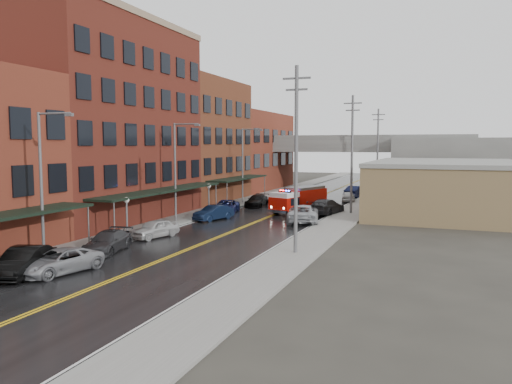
% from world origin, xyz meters
% --- Properties ---
extents(ground, '(220.00, 220.00, 0.00)m').
position_xyz_m(ground, '(0.00, 0.00, 0.00)').
color(ground, '#2D2B26').
rests_on(ground, ground).
extents(road, '(11.00, 160.00, 0.02)m').
position_xyz_m(road, '(0.00, 30.00, 0.01)').
color(road, black).
rests_on(road, ground).
extents(sidewalk_left, '(3.00, 160.00, 0.15)m').
position_xyz_m(sidewalk_left, '(-7.30, 30.00, 0.07)').
color(sidewalk_left, slate).
rests_on(sidewalk_left, ground).
extents(sidewalk_right, '(3.00, 160.00, 0.15)m').
position_xyz_m(sidewalk_right, '(7.30, 30.00, 0.07)').
color(sidewalk_right, slate).
rests_on(sidewalk_right, ground).
extents(curb_left, '(0.30, 160.00, 0.15)m').
position_xyz_m(curb_left, '(-5.65, 30.00, 0.07)').
color(curb_left, gray).
rests_on(curb_left, ground).
extents(curb_right, '(0.30, 160.00, 0.15)m').
position_xyz_m(curb_right, '(5.65, 30.00, 0.07)').
color(curb_right, gray).
rests_on(curb_right, ground).
extents(brick_building_b, '(9.00, 20.00, 18.00)m').
position_xyz_m(brick_building_b, '(-13.30, 23.00, 9.00)').
color(brick_building_b, '#541B16').
rests_on(brick_building_b, ground).
extents(brick_building_c, '(9.00, 15.00, 15.00)m').
position_xyz_m(brick_building_c, '(-13.30, 40.50, 7.50)').
color(brick_building_c, brown).
rests_on(brick_building_c, ground).
extents(brick_building_far, '(9.00, 20.00, 12.00)m').
position_xyz_m(brick_building_far, '(-13.30, 58.00, 6.00)').
color(brick_building_far, brown).
rests_on(brick_building_far, ground).
extents(tan_building, '(14.00, 22.00, 5.00)m').
position_xyz_m(tan_building, '(16.00, 40.00, 2.50)').
color(tan_building, olive).
rests_on(tan_building, ground).
extents(right_far_block, '(18.00, 30.00, 8.00)m').
position_xyz_m(right_far_block, '(18.00, 70.00, 4.00)').
color(right_far_block, slate).
rests_on(right_far_block, ground).
extents(awning_1, '(2.60, 18.00, 3.09)m').
position_xyz_m(awning_1, '(-7.49, 23.00, 2.99)').
color(awning_1, black).
rests_on(awning_1, ground).
extents(awning_2, '(2.60, 13.00, 3.09)m').
position_xyz_m(awning_2, '(-7.49, 40.50, 2.99)').
color(awning_2, black).
rests_on(awning_2, ground).
extents(globe_lamp_1, '(0.44, 0.44, 3.12)m').
position_xyz_m(globe_lamp_1, '(-6.40, 16.00, 2.31)').
color(globe_lamp_1, '#59595B').
rests_on(globe_lamp_1, ground).
extents(globe_lamp_2, '(0.44, 0.44, 3.12)m').
position_xyz_m(globe_lamp_2, '(-6.40, 30.00, 2.31)').
color(globe_lamp_2, '#59595B').
rests_on(globe_lamp_2, ground).
extents(street_lamp_0, '(2.64, 0.22, 9.00)m').
position_xyz_m(street_lamp_0, '(-6.55, 8.00, 5.19)').
color(street_lamp_0, '#59595B').
rests_on(street_lamp_0, ground).
extents(street_lamp_1, '(2.64, 0.22, 9.00)m').
position_xyz_m(street_lamp_1, '(-6.55, 24.00, 5.19)').
color(street_lamp_1, '#59595B').
rests_on(street_lamp_1, ground).
extents(street_lamp_2, '(2.64, 0.22, 9.00)m').
position_xyz_m(street_lamp_2, '(-6.55, 40.00, 5.19)').
color(street_lamp_2, '#59595B').
rests_on(street_lamp_2, ground).
extents(utility_pole_0, '(1.80, 0.24, 12.00)m').
position_xyz_m(utility_pole_0, '(7.20, 15.00, 6.31)').
color(utility_pole_0, '#59595B').
rests_on(utility_pole_0, ground).
extents(utility_pole_1, '(1.80, 0.24, 12.00)m').
position_xyz_m(utility_pole_1, '(7.20, 35.00, 6.31)').
color(utility_pole_1, '#59595B').
rests_on(utility_pole_1, ground).
extents(utility_pole_2, '(1.80, 0.24, 12.00)m').
position_xyz_m(utility_pole_2, '(7.20, 55.00, 6.31)').
color(utility_pole_2, '#59595B').
rests_on(utility_pole_2, ground).
extents(overpass, '(40.00, 10.00, 7.50)m').
position_xyz_m(overpass, '(0.00, 62.00, 5.99)').
color(overpass, slate).
rests_on(overpass, ground).
extents(fire_truck, '(4.70, 7.67, 2.67)m').
position_xyz_m(fire_truck, '(1.85, 34.40, 1.45)').
color(fire_truck, '#A91107').
rests_on(fire_truck, ground).
extents(parked_car_left_1, '(3.07, 4.99, 1.55)m').
position_xyz_m(parked_car_left_1, '(-5.00, 4.70, 0.78)').
color(parked_car_left_1, black).
rests_on(parked_car_left_1, ground).
extents(parked_car_left_2, '(3.22, 5.18, 1.34)m').
position_xyz_m(parked_car_left_2, '(-3.60, 5.80, 0.67)').
color(parked_car_left_2, gray).
rests_on(parked_car_left_2, ground).
extents(parked_car_left_3, '(2.91, 5.06, 1.38)m').
position_xyz_m(parked_car_left_3, '(-4.58, 11.30, 0.69)').
color(parked_car_left_3, '#2B2B2E').
rests_on(parked_car_left_3, ground).
extents(parked_car_left_4, '(2.65, 4.38, 1.39)m').
position_xyz_m(parked_car_left_4, '(-4.46, 16.80, 0.70)').
color(parked_car_left_4, '#B6B6B6').
rests_on(parked_car_left_4, ground).
extents(parked_car_left_5, '(2.71, 4.49, 1.40)m').
position_xyz_m(parked_car_left_5, '(-4.15, 26.42, 0.70)').
color(parked_car_left_5, black).
rests_on(parked_car_left_5, ground).
extents(parked_car_left_6, '(3.36, 5.34, 1.37)m').
position_xyz_m(parked_car_left_6, '(-5.00, 31.08, 0.69)').
color(parked_car_left_6, '#151D52').
rests_on(parked_car_left_6, ground).
extents(parked_car_left_7, '(2.16, 4.74, 1.35)m').
position_xyz_m(parked_car_left_7, '(-4.03, 37.60, 0.67)').
color(parked_car_left_7, black).
rests_on(parked_car_left_7, ground).
extents(parked_car_right_0, '(4.02, 6.36, 1.63)m').
position_xyz_m(parked_car_right_0, '(4.04, 28.20, 0.82)').
color(parked_car_right_0, '#A0A3A8').
rests_on(parked_car_right_0, ground).
extents(parked_car_right_1, '(3.15, 5.81, 1.60)m').
position_xyz_m(parked_car_right_1, '(4.86, 34.04, 0.80)').
color(parked_car_right_1, '#242426').
rests_on(parked_car_right_1, ground).
extents(parked_car_right_2, '(2.21, 4.13, 1.34)m').
position_xyz_m(parked_car_right_2, '(4.92, 46.05, 0.67)').
color(parked_car_right_2, '#B4B4B4').
rests_on(parked_car_right_2, ground).
extents(parked_car_right_3, '(2.81, 5.07, 1.58)m').
position_xyz_m(parked_car_right_3, '(5.00, 51.72, 0.79)').
color(parked_car_right_3, '#0E1334').
rests_on(parked_car_right_3, ground).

